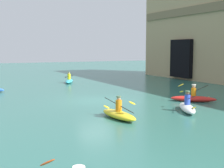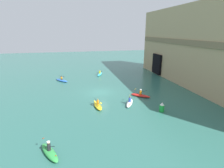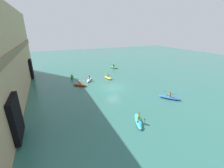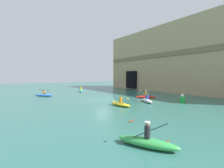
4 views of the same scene
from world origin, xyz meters
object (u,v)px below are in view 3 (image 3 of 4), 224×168
object	(u,v)px
kayak_blue	(170,98)
marker_buoy	(72,76)
kayak_white	(89,80)
kayak_red	(80,85)
kayak_yellow	(108,77)
kayak_cyan	(138,121)
kayak_green	(114,67)

from	to	relation	value
kayak_blue	marker_buoy	distance (m)	21.05
kayak_white	kayak_blue	world-z (taller)	kayak_white
marker_buoy	kayak_red	bearing A→B (deg)	-173.37
kayak_blue	kayak_yellow	world-z (taller)	kayak_blue
kayak_blue	kayak_red	world-z (taller)	kayak_red
kayak_cyan	kayak_yellow	world-z (taller)	kayak_yellow
kayak_red	marker_buoy	size ratio (longest dim) A/B	2.25
kayak_yellow	marker_buoy	size ratio (longest dim) A/B	2.37
kayak_cyan	kayak_yellow	size ratio (longest dim) A/B	1.16
kayak_cyan	marker_buoy	xyz separation A→B (m)	(20.31, 4.42, 0.35)
kayak_yellow	kayak_white	bearing A→B (deg)	-96.88
kayak_green	kayak_red	distance (m)	15.96
kayak_cyan	kayak_blue	xyz separation A→B (m)	(3.45, -8.18, -0.00)
kayak_blue	kayak_red	size ratio (longest dim) A/B	1.13
kayak_cyan	kayak_red	distance (m)	15.42
kayak_blue	kayak_red	distance (m)	16.60
kayak_white	kayak_red	size ratio (longest dim) A/B	1.05
kayak_green	kayak_white	bearing A→B (deg)	-76.66
kayak_cyan	kayak_yellow	bearing A→B (deg)	13.42
kayak_green	marker_buoy	xyz separation A→B (m)	(-5.14, 12.63, 0.32)
kayak_cyan	kayak_yellow	distance (m)	17.50
kayak_cyan	kayak_green	world-z (taller)	kayak_green
kayak_red	kayak_yellow	bearing A→B (deg)	59.36
kayak_white	kayak_red	bearing A→B (deg)	161.82
kayak_yellow	marker_buoy	world-z (taller)	marker_buoy
kayak_green	kayak_cyan	bearing A→B (deg)	-45.05
kayak_cyan	kayak_white	size ratio (longest dim) A/B	1.17
kayak_white	kayak_yellow	world-z (taller)	kayak_white
kayak_red	marker_buoy	world-z (taller)	kayak_red
kayak_green	kayak_blue	bearing A→B (deg)	-27.24
kayak_yellow	kayak_red	bearing A→B (deg)	-76.81
kayak_red	kayak_green	bearing A→B (deg)	82.06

